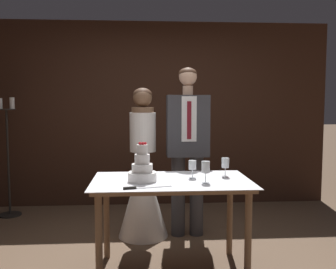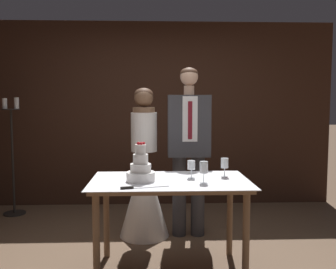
# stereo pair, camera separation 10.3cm
# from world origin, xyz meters

# --- Properties ---
(ground_plane) EXTENTS (40.00, 40.00, 0.00)m
(ground_plane) POSITION_xyz_m (0.00, 0.00, 0.00)
(ground_plane) COLOR brown
(wall_back) EXTENTS (4.89, 0.12, 2.58)m
(wall_back) POSITION_xyz_m (0.00, 2.13, 1.29)
(wall_back) COLOR #382116
(wall_back) RESTS_ON ground_plane
(cake_table) EXTENTS (1.35, 0.81, 0.80)m
(cake_table) POSITION_xyz_m (0.05, -0.07, 0.70)
(cake_table) COLOR #8E6B4C
(cake_table) RESTS_ON ground_plane
(tiered_cake) EXTENTS (0.24, 0.24, 0.33)m
(tiered_cake) POSITION_xyz_m (-0.20, -0.11, 0.90)
(tiered_cake) COLOR white
(tiered_cake) RESTS_ON cake_table
(cake_knife) EXTENTS (0.38, 0.12, 0.02)m
(cake_knife) POSITION_xyz_m (-0.23, -0.37, 0.81)
(cake_knife) COLOR silver
(cake_knife) RESTS_ON cake_table
(wine_glass_near) EXTENTS (0.07, 0.07, 0.17)m
(wine_glass_near) POSITION_xyz_m (0.54, 0.04, 0.92)
(wine_glass_near) COLOR silver
(wine_glass_near) RESTS_ON cake_table
(wine_glass_middle) EXTENTS (0.07, 0.07, 0.16)m
(wine_glass_middle) POSITION_xyz_m (0.24, 0.00, 0.91)
(wine_glass_middle) COLOR silver
(wine_glass_middle) RESTS_ON cake_table
(wine_glass_far) EXTENTS (0.07, 0.07, 0.18)m
(wine_glass_far) POSITION_xyz_m (0.32, -0.21, 0.93)
(wine_glass_far) COLOR silver
(wine_glass_far) RESTS_ON cake_table
(bride) EXTENTS (0.54, 0.54, 1.62)m
(bride) POSITION_xyz_m (-0.20, 0.80, 0.59)
(bride) COLOR white
(bride) RESTS_ON ground_plane
(groom) EXTENTS (0.45, 0.25, 1.83)m
(groom) POSITION_xyz_m (0.29, 0.79, 1.02)
(groom) COLOR #38383D
(groom) RESTS_ON ground_plane
(candle_stand) EXTENTS (0.28, 0.28, 1.52)m
(candle_stand) POSITION_xyz_m (-1.91, 1.65, 0.71)
(candle_stand) COLOR black
(candle_stand) RESTS_ON ground_plane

